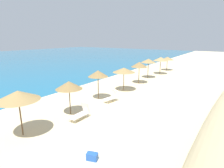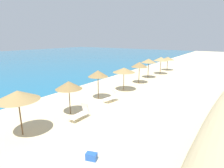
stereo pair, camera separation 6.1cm
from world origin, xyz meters
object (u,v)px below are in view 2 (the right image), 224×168
Objects in this scene: beach_umbrella_7 at (139,65)px; beach_umbrella_10 at (168,58)px; beach_umbrella_8 at (149,61)px; lounge_chair_0 at (112,97)px; beach_umbrella_3 at (18,95)px; cooler_box at (91,157)px; beach_umbrella_4 at (69,85)px; beach_umbrella_9 at (161,59)px; beach_umbrella_6 at (124,70)px; lounge_chair_1 at (81,113)px; beach_umbrella_5 at (98,74)px.

beach_umbrella_7 reaches higher than beach_umbrella_10.
beach_umbrella_7 is at bearing -174.99° from beach_umbrella_8.
beach_umbrella_10 is 20.24m from lounge_chair_0.
beach_umbrella_7 is (16.26, -0.12, -0.06)m from beach_umbrella_3.
cooler_box is at bearing -164.50° from beach_umbrella_8.
beach_umbrella_10 is at bearing -0.11° from beach_umbrella_3.
beach_umbrella_10 is at bearing 0.05° from beach_umbrella_4.
beach_umbrella_9 reaches higher than beach_umbrella_4.
lounge_chair_1 is at bearing -172.02° from beach_umbrella_6.
lounge_chair_0 is 0.99× the size of lounge_chair_1.
beach_umbrella_5 is at bearing 176.83° from beach_umbrella_7.
beach_umbrella_3 is 8.61m from lounge_chair_0.
beach_umbrella_7 reaches higher than beach_umbrella_4.
beach_umbrella_5 is at bearing 178.89° from beach_umbrella_10.
lounge_chair_1 is 2.99× the size of cooler_box.
beach_umbrella_4 is 12.30m from beach_umbrella_7.
beach_umbrella_4 reaches higher than lounge_chair_0.
beach_umbrella_6 reaches higher than beach_umbrella_10.
beach_umbrella_9 is at bearing -0.58° from beach_umbrella_4.
cooler_box is (-27.82, -5.14, -2.04)m from beach_umbrella_10.
lounge_chair_0 is at bearing -165.56° from beach_umbrella_6.
beach_umbrella_3 is 1.01× the size of beach_umbrella_9.
beach_umbrella_5 is at bearing 177.78° from beach_umbrella_9.
beach_umbrella_8 is 8.31m from beach_umbrella_10.
beach_umbrella_9 is 20.37m from lounge_chair_1.
beach_umbrella_3 is at bearing -179.37° from beach_umbrella_8.
cooler_box is (-7.53, -5.53, -2.39)m from beach_umbrella_5.
beach_umbrella_10 is (20.29, -0.39, -0.34)m from beach_umbrella_5.
lounge_chair_0 is at bearing -8.28° from beach_umbrella_3.
beach_umbrella_10 is 1.53× the size of lounge_chair_0.
beach_umbrella_5 is 1.09× the size of beach_umbrella_6.
beach_umbrella_5 reaches higher than beach_umbrella_4.
lounge_chair_1 reaches higher than lounge_chair_0.
beach_umbrella_10 is at bearing -76.17° from lounge_chair_0.
beach_umbrella_3 is 5.75m from cooler_box.
beach_umbrella_3 is 0.99× the size of beach_umbrella_8.
beach_umbrella_7 is 0.98× the size of beach_umbrella_8.
beach_umbrella_8 is at bearing -0.56° from beach_umbrella_5.
lounge_chair_0 is at bearing -176.65° from beach_umbrella_9.
beach_umbrella_7 is (8.17, -0.45, -0.05)m from beach_umbrella_5.
lounge_chair_1 is at bearing -176.93° from beach_umbrella_10.
beach_umbrella_3 is 1.74× the size of lounge_chair_1.
beach_umbrella_5 reaches higher than beach_umbrella_6.
beach_umbrella_9 is (15.93, -0.62, -0.03)m from beach_umbrella_5.
beach_umbrella_3 reaches higher than beach_umbrella_4.
beach_umbrella_5 is 15.95m from beach_umbrella_9.
cooler_box is (-11.53, -4.98, -2.21)m from beach_umbrella_6.
beach_umbrella_7 is 1.00× the size of beach_umbrella_9.
beach_umbrella_4 reaches higher than lounge_chair_1.
beach_umbrella_3 is 24.03m from beach_umbrella_9.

